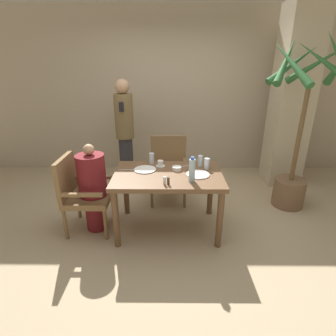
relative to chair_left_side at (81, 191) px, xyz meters
The scene contains 21 objects.
ground_plane 1.13m from the chair_left_side, ahead, with size 16.00×16.00×0.00m, color tan.
wall_back 2.46m from the chair_left_side, 63.84° to the left, with size 8.00×0.06×2.80m.
pillar_stone 3.35m from the chair_left_side, 26.07° to the left, with size 0.52×0.52×2.70m.
dining_table 1.02m from the chair_left_side, ahead, with size 1.22×0.81×0.72m.
chair_left_side is the anchor object (origin of this frame).
diner_in_left_chair 0.15m from the chair_left_side, ahead, with size 0.32×0.32×1.07m.
chair_far_side 1.29m from the chair_left_side, 38.43° to the left, with size 0.52×0.52×0.92m.
standing_host 1.41m from the chair_left_side, 76.10° to the left, with size 0.29×0.32×1.68m.
potted_palm 2.80m from the chair_left_side, 12.13° to the left, with size 0.99×0.99×2.22m.
plate_main_left 0.78m from the chair_left_side, ahead, with size 0.26×0.26×0.01m.
plate_main_right 1.36m from the chair_left_side, ahead, with size 0.26×0.26×0.01m.
teacup_with_saucer 0.98m from the chair_left_side, 13.84° to the left, with size 0.11×0.11×0.07m.
bowl_small 1.14m from the chair_left_side, ahead, with size 0.11×0.11×0.05m.
water_bottle 1.33m from the chair_left_side, ahead, with size 0.07×0.07×0.27m.
glass_tall_near 0.92m from the chair_left_side, 21.83° to the left, with size 0.06×0.06×0.13m.
glass_tall_mid 1.45m from the chair_left_side, ahead, with size 0.06×0.06×0.13m.
glass_tall_far 1.50m from the chair_left_side, ahead, with size 0.06×0.06×0.13m.
salt_shaker 1.06m from the chair_left_side, 16.66° to the right, with size 0.03×0.03×0.09m.
pepper_shaker 1.09m from the chair_left_side, 16.05° to the right, with size 0.03×0.03×0.08m.
fork_beside_plate 0.59m from the chair_left_side, 10.59° to the left, with size 0.18×0.02×0.00m.
knife_beside_plate 1.30m from the chair_left_side, 11.37° to the left, with size 0.16×0.13×0.00m.
Camera 1 is at (0.02, -2.73, 1.87)m, focal length 28.00 mm.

